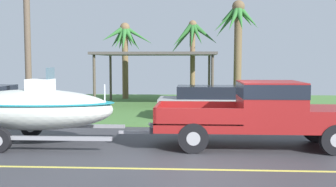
{
  "coord_description": "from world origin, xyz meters",
  "views": [
    {
      "loc": [
        -0.3,
        -10.77,
        2.41
      ],
      "look_at": [
        -1.03,
        1.23,
        1.46
      ],
      "focal_mm": 43.82,
      "sensor_mm": 36.0,
      "label": 1
    }
  ],
  "objects_px": {
    "carport_awning": "(156,55)",
    "palm_tree_near_left": "(192,40)",
    "palm_tree_near_right": "(125,42)",
    "palm_tree_mid": "(237,28)",
    "utility_pole": "(27,6)",
    "boat_on_trailer": "(32,109)",
    "parked_sedan_near": "(212,103)",
    "pickup_truck_towing": "(268,111)"
  },
  "relations": [
    {
      "from": "boat_on_trailer",
      "to": "utility_pole",
      "type": "height_order",
      "value": "utility_pole"
    },
    {
      "from": "palm_tree_mid",
      "to": "boat_on_trailer",
      "type": "bearing_deg",
      "value": -121.07
    },
    {
      "from": "carport_awning",
      "to": "palm_tree_near_left",
      "type": "height_order",
      "value": "palm_tree_near_left"
    },
    {
      "from": "palm_tree_mid",
      "to": "pickup_truck_towing",
      "type": "bearing_deg",
      "value": -91.74
    },
    {
      "from": "pickup_truck_towing",
      "to": "parked_sedan_near",
      "type": "relative_size",
      "value": 1.28
    },
    {
      "from": "palm_tree_mid",
      "to": "utility_pole",
      "type": "xyz_separation_m",
      "value": [
        -8.77,
        -7.87,
        0.26
      ]
    },
    {
      "from": "pickup_truck_towing",
      "to": "utility_pole",
      "type": "bearing_deg",
      "value": 155.21
    },
    {
      "from": "carport_awning",
      "to": "palm_tree_near_left",
      "type": "relative_size",
      "value": 1.34
    },
    {
      "from": "palm_tree_near_left",
      "to": "palm_tree_near_right",
      "type": "bearing_deg",
      "value": 163.47
    },
    {
      "from": "carport_awning",
      "to": "utility_pole",
      "type": "distance_m",
      "value": 8.51
    },
    {
      "from": "parked_sedan_near",
      "to": "utility_pole",
      "type": "bearing_deg",
      "value": -166.51
    },
    {
      "from": "parked_sedan_near",
      "to": "palm_tree_mid",
      "type": "height_order",
      "value": "palm_tree_mid"
    },
    {
      "from": "parked_sedan_near",
      "to": "palm_tree_near_left",
      "type": "relative_size",
      "value": 0.94
    },
    {
      "from": "boat_on_trailer",
      "to": "carport_awning",
      "type": "bearing_deg",
      "value": 76.65
    },
    {
      "from": "palm_tree_mid",
      "to": "utility_pole",
      "type": "bearing_deg",
      "value": -138.08
    },
    {
      "from": "parked_sedan_near",
      "to": "palm_tree_near_right",
      "type": "xyz_separation_m",
      "value": [
        -5.05,
        8.46,
        2.9
      ]
    },
    {
      "from": "parked_sedan_near",
      "to": "palm_tree_near_left",
      "type": "bearing_deg",
      "value": 96.57
    },
    {
      "from": "pickup_truck_towing",
      "to": "boat_on_trailer",
      "type": "relative_size",
      "value": 0.96
    },
    {
      "from": "carport_awning",
      "to": "palm_tree_near_right",
      "type": "height_order",
      "value": "palm_tree_near_right"
    },
    {
      "from": "parked_sedan_near",
      "to": "palm_tree_mid",
      "type": "xyz_separation_m",
      "value": [
        1.67,
        6.17,
        3.57
      ]
    },
    {
      "from": "boat_on_trailer",
      "to": "palm_tree_mid",
      "type": "height_order",
      "value": "palm_tree_mid"
    },
    {
      "from": "carport_awning",
      "to": "utility_pole",
      "type": "height_order",
      "value": "utility_pole"
    },
    {
      "from": "pickup_truck_towing",
      "to": "carport_awning",
      "type": "relative_size",
      "value": 0.9
    },
    {
      "from": "pickup_truck_towing",
      "to": "palm_tree_near_right",
      "type": "bearing_deg",
      "value": 114.36
    },
    {
      "from": "palm_tree_near_left",
      "to": "palm_tree_near_right",
      "type": "relative_size",
      "value": 1.0
    },
    {
      "from": "carport_awning",
      "to": "palm_tree_mid",
      "type": "relative_size",
      "value": 1.11
    },
    {
      "from": "carport_awning",
      "to": "palm_tree_mid",
      "type": "distance_m",
      "value": 4.77
    },
    {
      "from": "parked_sedan_near",
      "to": "carport_awning",
      "type": "relative_size",
      "value": 0.7
    },
    {
      "from": "boat_on_trailer",
      "to": "palm_tree_near_right",
      "type": "distance_m",
      "value": 14.29
    },
    {
      "from": "carport_awning",
      "to": "utility_pole",
      "type": "bearing_deg",
      "value": -121.08
    },
    {
      "from": "pickup_truck_towing",
      "to": "palm_tree_mid",
      "type": "distance_m",
      "value": 12.19
    },
    {
      "from": "palm_tree_near_left",
      "to": "palm_tree_near_right",
      "type": "distance_m",
      "value": 4.4
    },
    {
      "from": "boat_on_trailer",
      "to": "parked_sedan_near",
      "type": "height_order",
      "value": "boat_on_trailer"
    },
    {
      "from": "parked_sedan_near",
      "to": "palm_tree_mid",
      "type": "relative_size",
      "value": 0.78
    },
    {
      "from": "pickup_truck_towing",
      "to": "palm_tree_near_left",
      "type": "height_order",
      "value": "palm_tree_near_left"
    },
    {
      "from": "boat_on_trailer",
      "to": "palm_tree_near_right",
      "type": "height_order",
      "value": "palm_tree_near_right"
    },
    {
      "from": "pickup_truck_towing",
      "to": "carport_awning",
      "type": "distance_m",
      "value": 11.88
    },
    {
      "from": "pickup_truck_towing",
      "to": "palm_tree_near_right",
      "type": "xyz_separation_m",
      "value": [
        -6.36,
        14.05,
        2.55
      ]
    },
    {
      "from": "boat_on_trailer",
      "to": "parked_sedan_near",
      "type": "distance_m",
      "value": 7.79
    },
    {
      "from": "palm_tree_mid",
      "to": "utility_pole",
      "type": "height_order",
      "value": "utility_pole"
    },
    {
      "from": "parked_sedan_near",
      "to": "carport_awning",
      "type": "distance_m",
      "value": 6.45
    },
    {
      "from": "boat_on_trailer",
      "to": "palm_tree_mid",
      "type": "distance_m",
      "value": 14.1
    }
  ]
}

